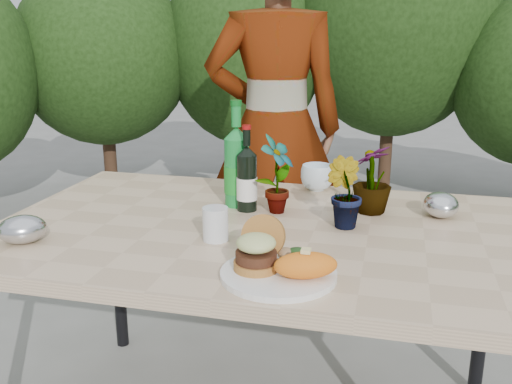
% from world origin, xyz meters
% --- Properties ---
extents(patio_table, '(1.60, 1.00, 0.75)m').
position_xyz_m(patio_table, '(0.00, 0.00, 0.69)').
color(patio_table, tan).
rests_on(patio_table, ground).
extents(shrub_hedge, '(6.99, 5.21, 2.38)m').
position_xyz_m(shrub_hedge, '(0.11, 1.63, 1.17)').
color(shrub_hedge, '#382316').
rests_on(shrub_hedge, ground).
extents(dinner_plate, '(0.28, 0.28, 0.01)m').
position_xyz_m(dinner_plate, '(0.12, -0.34, 0.76)').
color(dinner_plate, white).
rests_on(dinner_plate, patio_table).
extents(burger_stack, '(0.11, 0.16, 0.11)m').
position_xyz_m(burger_stack, '(0.07, -0.32, 0.81)').
color(burger_stack, '#B7722D').
rests_on(burger_stack, dinner_plate).
extents(sweet_potato, '(0.17, 0.12, 0.06)m').
position_xyz_m(sweet_potato, '(0.19, -0.36, 0.80)').
color(sweet_potato, orange).
rests_on(sweet_potato, dinner_plate).
extents(grilled_veg, '(0.08, 0.05, 0.03)m').
position_xyz_m(grilled_veg, '(0.14, -0.25, 0.78)').
color(grilled_veg, olive).
rests_on(grilled_veg, dinner_plate).
extents(wine_bottle, '(0.07, 0.07, 0.28)m').
position_xyz_m(wine_bottle, '(-0.09, 0.14, 0.85)').
color(wine_bottle, black).
rests_on(wine_bottle, patio_table).
extents(sparkling_water, '(0.08, 0.08, 0.35)m').
position_xyz_m(sparkling_water, '(-0.13, 0.18, 0.88)').
color(sparkling_water, '#178030').
rests_on(sparkling_water, patio_table).
extents(plastic_cup, '(0.07, 0.07, 0.09)m').
position_xyz_m(plastic_cup, '(-0.10, -0.14, 0.80)').
color(plastic_cup, silver).
rests_on(plastic_cup, patio_table).
extents(seedling_left, '(0.13, 0.16, 0.25)m').
position_xyz_m(seedling_left, '(0.01, 0.14, 0.88)').
color(seedling_left, '#245A1E').
rests_on(seedling_left, patio_table).
extents(seedling_mid, '(0.15, 0.14, 0.21)m').
position_xyz_m(seedling_mid, '(0.23, 0.06, 0.85)').
color(seedling_mid, '#25561D').
rests_on(seedling_mid, patio_table).
extents(seedling_right, '(0.17, 0.17, 0.22)m').
position_xyz_m(seedling_right, '(0.31, 0.22, 0.86)').
color(seedling_right, '#24571E').
rests_on(seedling_right, patio_table).
extents(blue_bowl, '(0.15, 0.15, 0.09)m').
position_xyz_m(blue_bowl, '(0.10, 0.43, 0.80)').
color(blue_bowl, silver).
rests_on(blue_bowl, patio_table).
extents(foil_packet_left, '(0.17, 0.16, 0.08)m').
position_xyz_m(foil_packet_left, '(-0.61, -0.29, 0.79)').
color(foil_packet_left, '#B1B3B8').
rests_on(foil_packet_left, patio_table).
extents(foil_packet_right, '(0.13, 0.15, 0.08)m').
position_xyz_m(foil_packet_right, '(0.52, 0.22, 0.79)').
color(foil_packet_right, silver).
rests_on(foil_packet_right, patio_table).
extents(person, '(0.73, 0.57, 1.75)m').
position_xyz_m(person, '(-0.17, 0.96, 0.87)').
color(person, '#915C48').
rests_on(person, ground).
extents(terracotta_pot, '(0.17, 0.17, 0.14)m').
position_xyz_m(terracotta_pot, '(-1.90, 2.02, 0.07)').
color(terracotta_pot, '#C45B32').
rests_on(terracotta_pot, ground).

